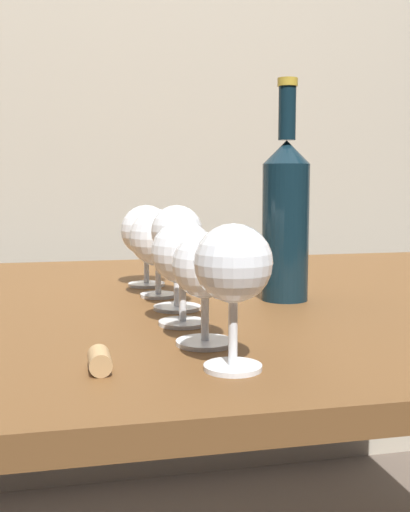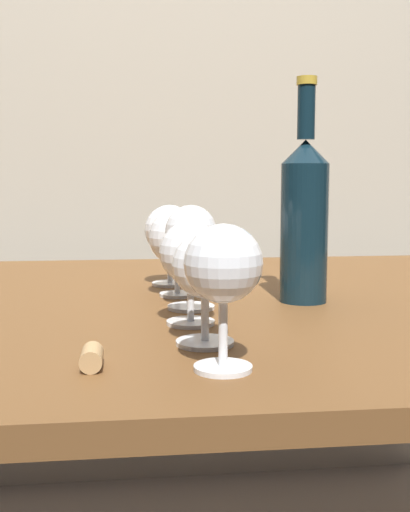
{
  "view_description": "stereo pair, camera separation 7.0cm",
  "coord_description": "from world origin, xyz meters",
  "px_view_note": "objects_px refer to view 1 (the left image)",
  "views": [
    {
      "loc": [
        -0.2,
        -0.96,
        0.89
      ],
      "look_at": [
        -0.05,
        -0.28,
        0.81
      ],
      "focal_mm": 44.73,
      "sensor_mm": 36.0,
      "label": 1
    },
    {
      "loc": [
        -0.13,
        -0.97,
        0.89
      ],
      "look_at": [
        -0.05,
        -0.28,
        0.81
      ],
      "focal_mm": 44.73,
      "sensor_mm": 36.0,
      "label": 2
    }
  ],
  "objects_px": {
    "wine_glass_cabernet": "(233,267)",
    "wine_glass_white": "(182,255)",
    "wine_glass_empty": "(146,232)",
    "cork": "(100,360)",
    "wine_bottle": "(286,216)",
    "wine_glass_port": "(158,239)",
    "wine_glass_chardonnay": "(205,269)",
    "wine_glass_pinot": "(177,236)"
  },
  "relations": [
    {
      "from": "wine_glass_chardonnay",
      "to": "cork",
      "type": "relative_size",
      "value": 3.01
    },
    {
      "from": "wine_glass_port",
      "to": "cork",
      "type": "xyz_separation_m",
      "value": [
        -0.11,
        -0.38,
        -0.08
      ]
    },
    {
      "from": "wine_bottle",
      "to": "cork",
      "type": "distance_m",
      "value": 0.44
    },
    {
      "from": "wine_glass_chardonnay",
      "to": "wine_bottle",
      "type": "relative_size",
      "value": 0.38
    },
    {
      "from": "wine_glass_chardonnay",
      "to": "wine_glass_port",
      "type": "distance_m",
      "value": 0.3
    },
    {
      "from": "wine_glass_white",
      "to": "wine_glass_pinot",
      "type": "height_order",
      "value": "wine_glass_pinot"
    },
    {
      "from": "wine_glass_white",
      "to": "wine_glass_pinot",
      "type": "bearing_deg",
      "value": 84.23
    },
    {
      "from": "wine_glass_cabernet",
      "to": "wine_glass_white",
      "type": "distance_m",
      "value": 0.2
    },
    {
      "from": "wine_glass_white",
      "to": "wine_glass_empty",
      "type": "height_order",
      "value": "wine_glass_empty"
    },
    {
      "from": "wine_glass_empty",
      "to": "wine_glass_pinot",
      "type": "bearing_deg",
      "value": -85.37
    },
    {
      "from": "wine_glass_port",
      "to": "wine_bottle",
      "type": "distance_m",
      "value": 0.2
    },
    {
      "from": "wine_glass_cabernet",
      "to": "cork",
      "type": "distance_m",
      "value": 0.16
    },
    {
      "from": "wine_glass_port",
      "to": "wine_bottle",
      "type": "bearing_deg",
      "value": -20.04
    },
    {
      "from": "wine_glass_empty",
      "to": "cork",
      "type": "bearing_deg",
      "value": -102.49
    },
    {
      "from": "wine_glass_white",
      "to": "wine_bottle",
      "type": "bearing_deg",
      "value": 35.84
    },
    {
      "from": "wine_glass_chardonnay",
      "to": "wine_glass_white",
      "type": "xyz_separation_m",
      "value": [
        -0.01,
        0.1,
        0.0
      ]
    },
    {
      "from": "wine_glass_cabernet",
      "to": "wine_glass_chardonnay",
      "type": "relative_size",
      "value": 1.13
    },
    {
      "from": "wine_glass_white",
      "to": "cork",
      "type": "distance_m",
      "value": 0.23
    },
    {
      "from": "cork",
      "to": "wine_glass_chardonnay",
      "type": "bearing_deg",
      "value": 32.35
    },
    {
      "from": "cork",
      "to": "wine_glass_cabernet",
      "type": "bearing_deg",
      "value": -9.61
    },
    {
      "from": "wine_glass_chardonnay",
      "to": "cork",
      "type": "bearing_deg",
      "value": -147.65
    },
    {
      "from": "wine_glass_empty",
      "to": "wine_bottle",
      "type": "bearing_deg",
      "value": -42.31
    },
    {
      "from": "wine_glass_cabernet",
      "to": "wine_bottle",
      "type": "relative_size",
      "value": 0.43
    },
    {
      "from": "wine_glass_chardonnay",
      "to": "wine_glass_port",
      "type": "relative_size",
      "value": 0.92
    },
    {
      "from": "wine_glass_pinot",
      "to": "wine_bottle",
      "type": "relative_size",
      "value": 0.45
    },
    {
      "from": "wine_glass_cabernet",
      "to": "cork",
      "type": "bearing_deg",
      "value": 170.39
    },
    {
      "from": "wine_glass_port",
      "to": "wine_glass_chardonnay",
      "type": "bearing_deg",
      "value": -88.39
    },
    {
      "from": "wine_bottle",
      "to": "wine_glass_white",
      "type": "bearing_deg",
      "value": -144.16
    },
    {
      "from": "cork",
      "to": "wine_glass_empty",
      "type": "bearing_deg",
      "value": 77.51
    },
    {
      "from": "wine_glass_cabernet",
      "to": "wine_glass_pinot",
      "type": "distance_m",
      "value": 0.3
    },
    {
      "from": "wine_glass_empty",
      "to": "wine_bottle",
      "type": "distance_m",
      "value": 0.26
    },
    {
      "from": "wine_glass_pinot",
      "to": "wine_bottle",
      "type": "distance_m",
      "value": 0.18
    },
    {
      "from": "wine_glass_pinot",
      "to": "wine_glass_port",
      "type": "relative_size",
      "value": 1.07
    },
    {
      "from": "wine_glass_white",
      "to": "wine_glass_port",
      "type": "xyz_separation_m",
      "value": [
        -0.0,
        0.2,
        0.0
      ]
    },
    {
      "from": "wine_glass_pinot",
      "to": "wine_bottle",
      "type": "xyz_separation_m",
      "value": [
        0.17,
        0.04,
        0.02
      ]
    },
    {
      "from": "wine_glass_white",
      "to": "wine_bottle",
      "type": "xyz_separation_m",
      "value": [
        0.18,
        0.13,
        0.04
      ]
    },
    {
      "from": "wine_glass_port",
      "to": "cork",
      "type": "height_order",
      "value": "wine_glass_port"
    },
    {
      "from": "wine_glass_chardonnay",
      "to": "wine_glass_cabernet",
      "type": "bearing_deg",
      "value": -86.51
    },
    {
      "from": "wine_glass_empty",
      "to": "cork",
      "type": "height_order",
      "value": "wine_glass_empty"
    },
    {
      "from": "wine_glass_port",
      "to": "cork",
      "type": "bearing_deg",
      "value": -106.51
    },
    {
      "from": "wine_glass_empty",
      "to": "cork",
      "type": "distance_m",
      "value": 0.5
    },
    {
      "from": "wine_glass_pinot",
      "to": "wine_glass_white",
      "type": "bearing_deg",
      "value": -95.77
    }
  ]
}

